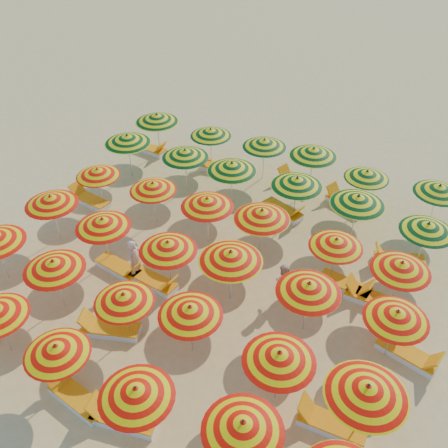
{
  "coord_description": "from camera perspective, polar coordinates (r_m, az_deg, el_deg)",
  "views": [
    {
      "loc": [
        5.96,
        -11.03,
        11.73
      ],
      "look_at": [
        0.0,
        0.5,
        1.6
      ],
      "focal_mm": 40.0,
      "sensor_mm": 36.0,
      "label": 1
    }
  ],
  "objects": [
    {
      "name": "umbrella_34",
      "position": [
        19.74,
        16.03,
        5.46
      ],
      "size": [
        2.16,
        2.16,
        1.8
      ],
      "color": "silver",
      "rests_on": "ground"
    },
    {
      "name": "lounger_16",
      "position": [
        20.49,
        13.65,
        2.34
      ],
      "size": [
        1.82,
        1.2,
        0.69
      ],
      "rotation": [
        0.0,
        0.0,
        2.75
      ],
      "color": "white",
      "rests_on": "ground"
    },
    {
      "name": "umbrella_26",
      "position": [
        19.09,
        0.91,
        6.57
      ],
      "size": [
        2.19,
        2.19,
        2.03
      ],
      "color": "silver",
      "rests_on": "ground"
    },
    {
      "name": "umbrella_15",
      "position": [
        14.89,
        0.77,
        -3.69
      ],
      "size": [
        2.15,
        2.15,
        2.08
      ],
      "color": "silver",
      "rests_on": "ground"
    },
    {
      "name": "umbrella_7",
      "position": [
        15.6,
        -18.9,
        -4.47
      ],
      "size": [
        2.32,
        2.32,
        1.96
      ],
      "color": "silver",
      "rests_on": "ground"
    },
    {
      "name": "umbrella_9",
      "position": [
        13.6,
        -3.89,
        -9.86
      ],
      "size": [
        2.37,
        2.37,
        1.9
      ],
      "color": "silver",
      "rests_on": "ground"
    },
    {
      "name": "umbrella_22",
      "position": [
        16.1,
        12.7,
        -2.09
      ],
      "size": [
        1.87,
        1.87,
        1.83
      ],
      "color": "silver",
      "rests_on": "ground"
    },
    {
      "name": "umbrella_32",
      "position": [
        20.93,
        4.64,
        9.2
      ],
      "size": [
        2.27,
        2.27,
        1.93
      ],
      "color": "silver",
      "rests_on": "ground"
    },
    {
      "name": "lounger_3",
      "position": [
        15.52,
        -12.93,
        -11.63
      ],
      "size": [
        1.83,
        1.12,
        0.69
      ],
      "rotation": [
        0.0,
        0.0,
        3.48
      ],
      "color": "white",
      "rests_on": "ground"
    },
    {
      "name": "umbrella_11",
      "position": [
        12.31,
        16.06,
        -17.81
      ],
      "size": [
        2.29,
        2.29,
        2.08
      ],
      "color": "silver",
      "rests_on": "ground"
    },
    {
      "name": "umbrella_21",
      "position": [
        16.62,
        4.36,
        1.11
      ],
      "size": [
        2.09,
        2.09,
        2.04
      ],
      "color": "silver",
      "rests_on": "ground"
    },
    {
      "name": "lounger_6",
      "position": [
        16.66,
        -7.98,
        -6.55
      ],
      "size": [
        1.78,
        0.76,
        0.69
      ],
      "rotation": [
        0.0,
        0.0,
        -0.11
      ],
      "color": "white",
      "rests_on": "ground"
    },
    {
      "name": "umbrella_25",
      "position": [
        20.1,
        -4.47,
        8.04
      ],
      "size": [
        2.47,
        2.47,
        1.98
      ],
      "color": "silver",
      "rests_on": "ground"
    },
    {
      "name": "umbrella_31",
      "position": [
        21.81,
        -1.53,
        10.44
      ],
      "size": [
        2.32,
        2.32,
        1.88
      ],
      "color": "silver",
      "rests_on": "ground"
    },
    {
      "name": "umbrella_10",
      "position": [
        12.62,
        6.35,
        -14.82
      ],
      "size": [
        2.38,
        2.38,
        1.96
      ],
      "color": "silver",
      "rests_on": "ground"
    },
    {
      "name": "umbrella_19",
      "position": [
        18.42,
        -8.14,
        4.26
      ],
      "size": [
        2.06,
        2.06,
        1.84
      ],
      "color": "silver",
      "rests_on": "ground"
    },
    {
      "name": "lounger_12",
      "position": [
        18.29,
        19.27,
        -3.9
      ],
      "size": [
        1.83,
        1.16,
        0.69
      ],
      "rotation": [
        0.0,
        0.0,
        3.51
      ],
      "color": "white",
      "rests_on": "ground"
    },
    {
      "name": "lounger_13",
      "position": [
        23.84,
        -8.44,
        8.48
      ],
      "size": [
        1.78,
        0.76,
        0.69
      ],
      "rotation": [
        0.0,
        0.0,
        -0.1
      ],
      "color": "white",
      "rests_on": "ground"
    },
    {
      "name": "lounger_10",
      "position": [
        16.64,
        16.43,
        -8.16
      ],
      "size": [
        1.74,
        0.61,
        0.69
      ],
      "rotation": [
        0.0,
        0.0,
        3.12
      ],
      "color": "white",
      "rests_on": "ground"
    },
    {
      "name": "umbrella_14",
      "position": [
        15.53,
        -6.44,
        -2.5
      ],
      "size": [
        2.34,
        2.34,
        1.94
      ],
      "color": "silver",
      "rests_on": "ground"
    },
    {
      "name": "umbrella_3",
      "position": [
        12.19,
        -10.03,
        -18.41
      ],
      "size": [
        2.11,
        2.11,
        1.92
      ],
      "color": "silver",
      "rests_on": "ground"
    },
    {
      "name": "umbrella_2",
      "position": [
        13.53,
        -18.62,
        -13.44
      ],
      "size": [
        1.98,
        1.98,
        1.8
      ],
      "color": "silver",
      "rests_on": "ground"
    },
    {
      "name": "lounger_9",
      "position": [
        16.85,
        13.79,
        -6.83
      ],
      "size": [
        1.79,
        0.79,
        0.69
      ],
      "rotation": [
        0.0,
        0.0,
        -0.12
      ],
      "color": "white",
      "rests_on": "ground"
    },
    {
      "name": "umbrella_13",
      "position": [
        16.81,
        -13.7,
        0.13
      ],
      "size": [
        2.42,
        2.42,
        1.95
      ],
      "color": "silver",
      "rests_on": "ground"
    },
    {
      "name": "umbrella_29",
      "position": [
        17.53,
        22.27,
        -0.35
      ],
      "size": [
        2.2,
        2.2,
        1.9
      ],
      "color": "silver",
      "rests_on": "ground"
    },
    {
      "name": "umbrella_16",
      "position": [
        14.26,
        9.67,
        -7.15
      ],
      "size": [
        1.93,
        1.93,
        1.99
      ],
      "color": "silver",
      "rests_on": "ground"
    },
    {
      "name": "lounger_11",
      "position": [
        19.63,
        6.78,
        1.52
      ],
      "size": [
        1.83,
        1.14,
        0.69
      ],
      "rotation": [
        0.0,
        0.0,
        -0.35
      ],
      "color": "white",
      "rests_on": "ground"
    },
    {
      "name": "umbrella_30",
      "position": [
        22.85,
        -7.69,
        11.92
      ],
      "size": [
        2.44,
        2.44,
        2.07
      ],
      "color": "silver",
      "rests_on": "ground"
    },
    {
      "name": "beachgoer_a",
      "position": [
        16.6,
        -10.12,
        -4.09
      ],
      "size": [
        0.4,
        0.59,
        1.54
      ],
      "primitive_type": "imported",
      "rotation": [
        0.0,
        0.0,
        1.51
      ],
      "color": "#DEA97D",
      "rests_on": "ground"
    },
    {
      "name": "lounger_7",
      "position": [
        15.47,
        20.32,
        -13.83
      ],
      "size": [
        1.82,
        0.96,
        0.69
      ],
      "rotation": [
        0.0,
        0.0,
        -0.23
      ],
      "color": "white",
      "rests_on": "ground"
    },
    {
      "name": "lounger_15",
      "position": [
        21.29,
        8.16,
        4.6
      ],
      "size": [
        1.83,
        1.14,
        0.69
      ],
      "rotation": [
        0.0,
        0.0,
        2.79
      ],
      "color": "white",
      "rests_on": "ground"
    },
    {
      "name": "umbrella_20",
      "position": [
        17.23,
        -1.93,
        2.5
      ],
      "size": [
        2.42,
        2.42,
        1.97
      ],
      "color": "silver",
      "rests_on": "ground"
    },
    {
      "name": "umbrella_35",
      "position": [
        19.62,
        23.39,
        3.68
      ],
      "size": [
        2.16,
        2.16,
        1.89
      ],
      "color": "silver",
      "rests_on": "ground"
    },
    {
      "name": "lounger_1",
      "position": [
        14.31,
        -16.52,
        -18.49
      ],
      "size": [
        1.8,
        0.83,
        0.69
      ],
      "rotation": [
        0.0,
        0.0,
        2.99
      ],
      "color": "white",
      "rests_on": "ground"
    },
    {
      "name": "lounger_8",
      "position": [
        20.79,
        -15.11,
        2.66
      ],
      "size": [
        1.79,
        0.77,
        0.69
      ],
      "rotation": [
        0.0,
        0.0,
        3.03
      ],
      "color": "white",
      "rests_on": "ground"
    },
    {
      "name": "ground",
      "position": [
        17.17,
        -0.77,
        -5.13
      ],
      "size": [
        120.0,
        120.0,
        0.0
      ],
      "primitive_type": "plane",
      "color": "#EABD68",
      "rests_on": "ground"
    },
    {
      "name": "lounger_14",
      "position": [
        22.16,
        -0.61,
        6.47
      ],
      "size": [
        1.79,
        0.78,
        0.69
      ],
      "rotation": [
        0.0,
        0.0,
        3.26
      ],
      "color": "white",
      "rests_on": "ground"
    },
    {
      "name": "umbrella_27",
      "position": [
        18.4,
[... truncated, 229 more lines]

